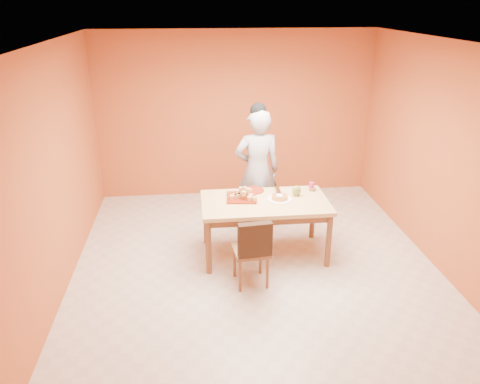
{
  "coord_description": "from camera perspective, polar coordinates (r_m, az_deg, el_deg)",
  "views": [
    {
      "loc": [
        -0.74,
        -5.01,
        3.12
      ],
      "look_at": [
        -0.17,
        0.3,
        0.91
      ],
      "focal_mm": 35.0,
      "sensor_mm": 36.0,
      "label": 1
    }
  ],
  "objects": [
    {
      "name": "dining_table",
      "position": [
        5.94,
        3.05,
        -1.93
      ],
      "size": [
        1.6,
        0.9,
        0.76
      ],
      "color": "#E5C278",
      "rests_on": "floor"
    },
    {
      "name": "wall_right",
      "position": [
        6.1,
        23.62,
        3.72
      ],
      "size": [
        0.0,
        5.0,
        5.0
      ],
      "primitive_type": "plane",
      "rotation": [
        1.57,
        0.0,
        -1.57
      ],
      "color": "#B35229",
      "rests_on": "floor"
    },
    {
      "name": "red_dinner_plate",
      "position": [
        6.2,
        1.69,
        0.22
      ],
      "size": [
        0.28,
        0.28,
        0.02
      ],
      "primitive_type": "cylinder",
      "rotation": [
        0.0,
        0.0,
        -0.04
      ],
      "color": "maroon",
      "rests_on": "dining_table"
    },
    {
      "name": "pastry_platter",
      "position": [
        5.96,
        0.21,
        -0.69
      ],
      "size": [
        0.41,
        0.41,
        0.02
      ],
      "primitive_type": "cube",
      "rotation": [
        0.0,
        0.0,
        -0.11
      ],
      "color": "maroon",
      "rests_on": "dining_table"
    },
    {
      "name": "ceiling",
      "position": [
        5.08,
        2.37,
        17.76
      ],
      "size": [
        5.0,
        5.0,
        0.0
      ],
      "primitive_type": "plane",
      "rotation": [
        3.14,
        0.0,
        0.0
      ],
      "color": "silver",
      "rests_on": "wall_back"
    },
    {
      "name": "pastry_pile",
      "position": [
        5.93,
        0.21,
        -0.1
      ],
      "size": [
        0.34,
        0.34,
        0.11
      ],
      "primitive_type": null,
      "color": "tan",
      "rests_on": "pastry_platter"
    },
    {
      "name": "cake_server",
      "position": [
        6.08,
        4.64,
        0.29
      ],
      "size": [
        0.07,
        0.28,
        0.01
      ],
      "primitive_type": "cube",
      "rotation": [
        0.0,
        0.0,
        -0.06
      ],
      "color": "silver",
      "rests_on": "sponge_cake"
    },
    {
      "name": "white_cake_plate",
      "position": [
        5.94,
        4.84,
        -0.89
      ],
      "size": [
        0.34,
        0.34,
        0.01
      ],
      "primitive_type": "cylinder",
      "rotation": [
        0.0,
        0.0,
        -0.08
      ],
      "color": "white",
      "rests_on": "dining_table"
    },
    {
      "name": "floor",
      "position": [
        5.95,
        1.95,
        -9.14
      ],
      "size": [
        5.0,
        5.0,
        0.0
      ],
      "primitive_type": "plane",
      "color": "beige",
      "rests_on": "ground"
    },
    {
      "name": "person",
      "position": [
        6.56,
        2.13,
        2.58
      ],
      "size": [
        0.66,
        0.44,
        1.77
      ],
      "primitive_type": "imported",
      "rotation": [
        0.0,
        0.0,
        3.17
      ],
      "color": "#939396",
      "rests_on": "floor"
    },
    {
      "name": "egg_ornament",
      "position": [
        6.06,
        6.91,
        0.15
      ],
      "size": [
        0.14,
        0.13,
        0.14
      ],
      "primitive_type": "ellipsoid",
      "rotation": [
        0.0,
        0.0,
        -0.41
      ],
      "color": "olive",
      "rests_on": "dining_table"
    },
    {
      "name": "sponge_cake",
      "position": [
        5.93,
        4.85,
        -0.64
      ],
      "size": [
        0.24,
        0.24,
        0.05
      ],
      "primitive_type": "cylinder",
      "rotation": [
        0.0,
        0.0,
        0.21
      ],
      "color": "gold",
      "rests_on": "white_cake_plate"
    },
    {
      "name": "dining_chair",
      "position": [
        5.41,
        1.36,
        -7.03
      ],
      "size": [
        0.44,
        0.5,
        0.87
      ],
      "rotation": [
        0.0,
        0.0,
        0.1
      ],
      "color": "brown",
      "rests_on": "floor"
    },
    {
      "name": "magenta_glass",
      "position": [
        6.31,
        8.72,
        0.76
      ],
      "size": [
        0.07,
        0.07,
        0.09
      ],
      "primitive_type": "cylinder",
      "rotation": [
        0.0,
        0.0,
        0.08
      ],
      "color": "#BF1C5E",
      "rests_on": "dining_table"
    },
    {
      "name": "wall_left",
      "position": [
        5.52,
        -21.67,
        2.18
      ],
      "size": [
        0.0,
        5.0,
        5.0
      ],
      "primitive_type": "plane",
      "rotation": [
        1.57,
        0.0,
        1.57
      ],
      "color": "#B35229",
      "rests_on": "floor"
    },
    {
      "name": "wall_back",
      "position": [
        7.75,
        -0.52,
        9.33
      ],
      "size": [
        4.5,
        0.0,
        4.5
      ],
      "primitive_type": "plane",
      "rotation": [
        1.57,
        0.0,
        0.0
      ],
      "color": "#B35229",
      "rests_on": "floor"
    },
    {
      "name": "checker_tin",
      "position": [
        6.28,
        8.82,
        0.3
      ],
      "size": [
        0.12,
        0.12,
        0.03
      ],
      "primitive_type": "cylinder",
      "rotation": [
        0.0,
        0.0,
        0.39
      ],
      "color": "#3C2410",
      "rests_on": "dining_table"
    }
  ]
}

